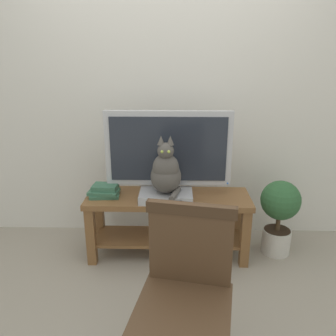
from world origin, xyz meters
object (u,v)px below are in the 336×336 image
(tv_stand, at_px, (168,214))
(media_box, at_px, (166,196))
(cat, at_px, (166,172))
(wooden_chair, at_px, (186,285))
(tv, at_px, (168,151))
(book_stack, at_px, (105,191))
(potted_plant, at_px, (279,212))

(tv_stand, distance_m, media_box, 0.21)
(cat, distance_m, wooden_chair, 1.06)
(media_box, relative_size, cat, 0.90)
(tv_stand, height_order, media_box, media_box)
(tv, bearing_deg, book_stack, -173.32)
(book_stack, bearing_deg, potted_plant, 2.30)
(tv, bearing_deg, tv_stand, -90.03)
(tv_stand, distance_m, book_stack, 0.55)
(tv, height_order, cat, tv)
(tv, bearing_deg, potted_plant, -0.14)
(tv, relative_size, cat, 2.17)
(cat, bearing_deg, tv, 83.87)
(tv_stand, relative_size, tv, 1.33)
(tv, xyz_separation_m, wooden_chair, (0.12, -1.16, -0.35))
(wooden_chair, xyz_separation_m, potted_plant, (0.80, 1.16, -0.15))
(wooden_chair, height_order, potted_plant, wooden_chair)
(wooden_chair, bearing_deg, potted_plant, 55.44)
(media_box, xyz_separation_m, potted_plant, (0.93, 0.12, -0.18))
(cat, relative_size, book_stack, 1.82)
(book_stack, bearing_deg, tv_stand, 1.08)
(tv, bearing_deg, wooden_chair, -84.22)
(tv_stand, xyz_separation_m, wooden_chair, (0.12, -1.11, 0.16))
(tv_stand, bearing_deg, tv, 89.97)
(tv_stand, distance_m, cat, 0.40)
(potted_plant, bearing_deg, cat, -171.88)
(tv, relative_size, book_stack, 3.94)
(tv_stand, height_order, potted_plant, potted_plant)
(media_box, xyz_separation_m, book_stack, (-0.49, 0.06, 0.01))
(tv_stand, bearing_deg, book_stack, -178.92)
(media_box, relative_size, book_stack, 1.63)
(cat, height_order, potted_plant, cat)
(potted_plant, bearing_deg, wooden_chair, -124.56)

